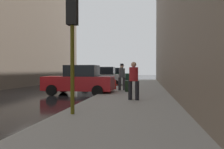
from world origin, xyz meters
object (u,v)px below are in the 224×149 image
(traffic_light, at_px, (72,28))
(parked_red_hatchback, at_px, (80,81))
(parked_silver_sedan, at_px, (102,77))
(parked_dark_green_sedan, at_px, (114,75))
(rolling_suitcase, at_px, (128,86))
(pedestrian_in_red_jacket, at_px, (134,79))
(pedestrian_with_beanie, at_px, (122,75))
(fire_hydrant, at_px, (115,84))

(traffic_light, bearing_deg, parked_red_hatchback, 105.82)
(parked_silver_sedan, height_order, traffic_light, traffic_light)
(parked_dark_green_sedan, relative_size, rolling_suitcase, 4.05)
(parked_silver_sedan, xyz_separation_m, pedestrian_in_red_jacket, (3.50, -9.94, 0.26))
(parked_red_hatchback, xyz_separation_m, rolling_suitcase, (2.90, 0.84, -0.36))
(pedestrian_with_beanie, bearing_deg, parked_silver_sedan, 114.89)
(parked_silver_sedan, bearing_deg, traffic_light, -82.12)
(parked_silver_sedan, xyz_separation_m, parked_dark_green_sedan, (0.00, 6.82, 0.00))
(rolling_suitcase, bearing_deg, parked_dark_green_sedan, 102.71)
(traffic_light, bearing_deg, rolling_suitcase, 81.96)
(fire_hydrant, height_order, pedestrian_in_red_jacket, pedestrian_in_red_jacket)
(fire_hydrant, bearing_deg, rolling_suitcase, -55.50)
(fire_hydrant, bearing_deg, parked_silver_sedan, 112.19)
(traffic_light, bearing_deg, parked_silver_sedan, 97.88)
(parked_red_hatchback, bearing_deg, fire_hydrant, 53.38)
(pedestrian_in_red_jacket, height_order, rolling_suitcase, pedestrian_in_red_jacket)
(parked_dark_green_sedan, relative_size, traffic_light, 1.17)
(parked_dark_green_sedan, xyz_separation_m, pedestrian_in_red_jacket, (3.50, -16.77, 0.26))
(pedestrian_in_red_jacket, bearing_deg, parked_dark_green_sedan, 101.78)
(parked_red_hatchback, relative_size, rolling_suitcase, 4.05)
(pedestrian_with_beanie, relative_size, pedestrian_in_red_jacket, 1.04)
(fire_hydrant, bearing_deg, parked_dark_green_sedan, 99.11)
(parked_silver_sedan, height_order, parked_dark_green_sedan, same)
(pedestrian_in_red_jacket, bearing_deg, rolling_suitcase, 98.71)
(rolling_suitcase, bearing_deg, pedestrian_in_red_jacket, -81.29)
(parked_silver_sedan, distance_m, traffic_light, 13.65)
(parked_silver_sedan, relative_size, rolling_suitcase, 4.09)
(traffic_light, distance_m, rolling_suitcase, 7.79)
(parked_red_hatchback, distance_m, pedestrian_with_beanie, 2.93)
(parked_red_hatchback, height_order, parked_dark_green_sedan, same)
(parked_red_hatchback, bearing_deg, parked_silver_sedan, 90.00)
(traffic_light, relative_size, pedestrian_in_red_jacket, 2.11)
(traffic_light, bearing_deg, pedestrian_with_beanie, 86.03)
(parked_silver_sedan, height_order, rolling_suitcase, parked_silver_sedan)
(parked_silver_sedan, bearing_deg, pedestrian_in_red_jacket, -70.62)
(fire_hydrant, bearing_deg, pedestrian_in_red_jacket, -72.94)
(fire_hydrant, xyz_separation_m, traffic_light, (0.05, -8.97, 2.26))
(parked_red_hatchback, xyz_separation_m, parked_silver_sedan, (-0.00, 6.85, 0.00))
(parked_red_hatchback, bearing_deg, pedestrian_with_beanie, 34.00)
(parked_dark_green_sedan, bearing_deg, traffic_light, -84.76)
(parked_red_hatchback, bearing_deg, traffic_light, -74.18)
(traffic_light, bearing_deg, fire_hydrant, 90.32)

